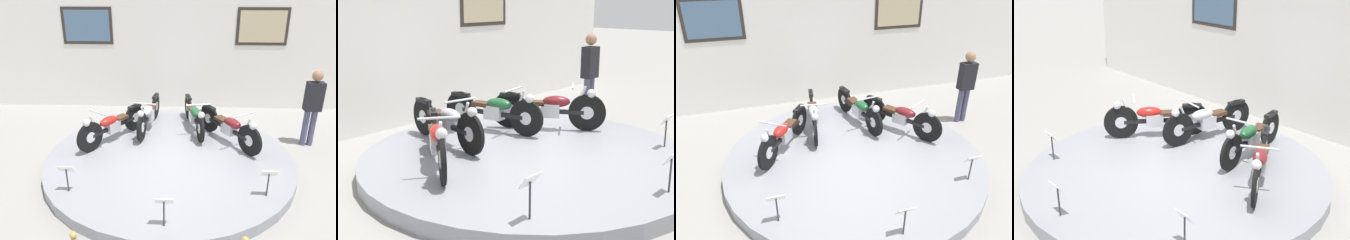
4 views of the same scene
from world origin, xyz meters
TOP-DOWN VIEW (x-y plane):
  - ground_plane at (0.00, 0.00)m, footprint 60.00×60.00m
  - display_platform at (0.00, 0.00)m, footprint 4.99×4.99m
  - back_wall at (0.00, 3.41)m, footprint 14.00×0.22m
  - motorcycle_red at (-1.27, 0.58)m, footprint 1.19×1.66m
  - motorcycle_silver at (-0.54, 1.23)m, footprint 0.54×1.97m
  - motorcycle_green at (0.54, 1.23)m, footprint 0.55×1.95m
  - motorcycle_maroon at (1.27, 0.58)m, footprint 1.13×1.71m
  - info_placard_front_left at (-1.66, -1.35)m, footprint 0.26×0.11m
  - info_placard_front_centre at (0.00, -2.14)m, footprint 0.26×0.11m
  - info_placard_front_right at (1.66, -1.35)m, footprint 0.26×0.11m

SIDE VIEW (x-z plane):
  - ground_plane at x=0.00m, z-range 0.00..0.00m
  - display_platform at x=0.00m, z-range 0.00..0.21m
  - info_placard_front_left at x=-1.66m, z-range 0.32..0.84m
  - info_placard_front_centre at x=0.00m, z-range 0.32..0.84m
  - info_placard_front_right at x=1.66m, z-range 0.32..0.84m
  - motorcycle_green at x=0.54m, z-range 0.20..0.98m
  - motorcycle_silver at x=-0.54m, z-range 0.20..1.00m
  - motorcycle_maroon at x=1.27m, z-range 0.20..1.00m
  - motorcycle_red at x=-1.27m, z-range 0.20..1.00m
  - back_wall at x=0.00m, z-range 0.00..4.29m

